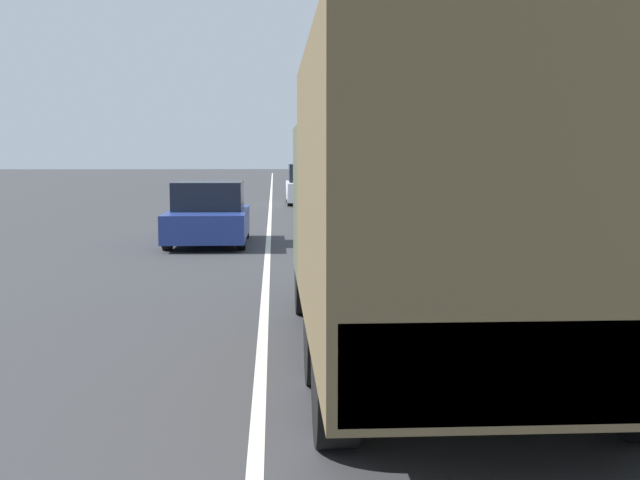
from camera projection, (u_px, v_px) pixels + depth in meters
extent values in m
plane|color=#38383A|center=(271.00, 200.00, 38.50)|extent=(180.00, 180.00, 0.00)
cube|color=silver|center=(271.00, 200.00, 38.50)|extent=(0.12, 120.00, 0.00)
cube|color=#9E9B93|center=(364.00, 198.00, 38.76)|extent=(1.80, 120.00, 0.12)
cube|color=#6B9347|center=(454.00, 199.00, 39.01)|extent=(7.00, 120.00, 0.02)
cube|color=#474C38|center=(391.00, 200.00, 10.73)|extent=(2.58, 2.06, 1.95)
cube|color=brown|center=(453.00, 191.00, 7.04)|extent=(2.58, 5.31, 2.51)
cube|color=#474C38|center=(552.00, 371.00, 4.55)|extent=(2.46, 0.10, 0.60)
cube|color=red|center=(384.00, 340.00, 4.46)|extent=(0.12, 0.06, 0.12)
cylinder|color=black|center=(307.00, 276.00, 10.67)|extent=(0.30, 1.01, 1.01)
cylinder|color=black|center=(476.00, 275.00, 10.80)|extent=(0.30, 1.01, 1.01)
cylinder|color=black|center=(335.00, 377.00, 5.79)|extent=(0.30, 1.01, 1.01)
cylinder|color=black|center=(322.00, 330.00, 7.38)|extent=(0.30, 1.01, 1.01)
cylinder|color=black|center=(565.00, 327.00, 7.51)|extent=(0.30, 1.01, 1.01)
cube|color=navy|center=(209.00, 223.00, 19.11)|extent=(1.83, 3.94, 0.64)
cube|color=black|center=(208.00, 196.00, 19.12)|extent=(1.61, 1.77, 0.67)
cylinder|color=black|center=(180.00, 226.00, 20.33)|extent=(0.20, 0.64, 0.64)
cylinder|color=black|center=(245.00, 226.00, 20.43)|extent=(0.20, 0.64, 0.64)
cylinder|color=black|center=(167.00, 236.00, 17.83)|extent=(0.20, 0.64, 0.64)
cylinder|color=black|center=(241.00, 236.00, 17.93)|extent=(0.20, 0.64, 0.64)
cube|color=silver|center=(306.00, 191.00, 35.07)|extent=(1.71, 4.75, 0.78)
cube|color=black|center=(306.00, 173.00, 35.08)|extent=(1.51, 2.14, 0.78)
cylinder|color=black|center=(288.00, 195.00, 36.56)|extent=(0.20, 0.64, 0.64)
cylinder|color=black|center=(321.00, 195.00, 36.65)|extent=(0.20, 0.64, 0.64)
cylinder|color=black|center=(290.00, 199.00, 33.54)|extent=(0.20, 0.64, 0.64)
cylinder|color=black|center=(326.00, 198.00, 33.63)|extent=(0.20, 0.64, 0.64)
cylinder|color=black|center=(616.00, 238.00, 16.72)|extent=(0.24, 0.76, 0.76)
cylinder|color=gray|center=(583.00, 26.00, 11.92)|extent=(0.14, 0.14, 7.81)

